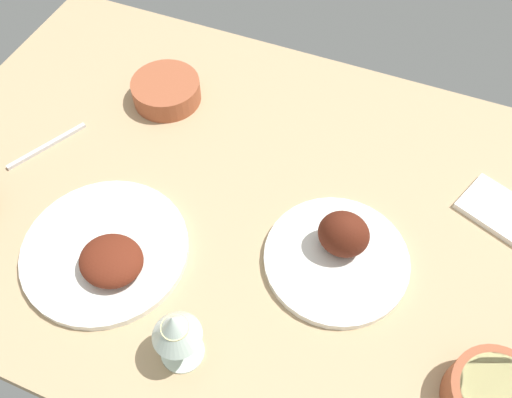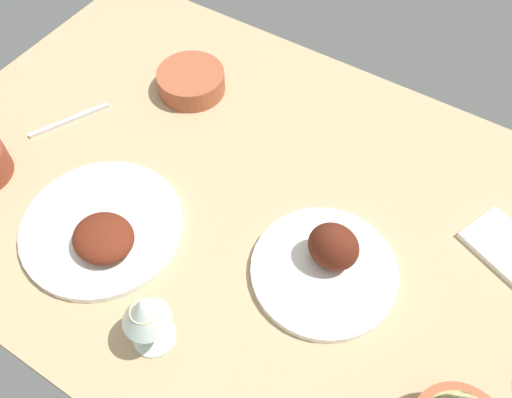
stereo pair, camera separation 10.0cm
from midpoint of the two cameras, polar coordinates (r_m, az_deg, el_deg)
dining_table at (r=102.97cm, az=-2.76°, el=-1.47°), size 140.00×90.00×4.00cm
plate_center_main at (r=93.50cm, az=5.84°, el=-5.70°), size 25.58×25.58×10.18cm
plate_near_viewer at (r=98.84cm, az=-18.45°, el=-5.69°), size 29.64×29.64×6.40cm
bowl_potatoes at (r=88.31cm, az=21.05°, el=-19.41°), size 14.03×14.03×5.96cm
bowl_pasta at (r=120.12cm, az=-11.98°, el=11.19°), size 14.78×14.78×4.88cm
wine_glass at (r=80.71cm, az=-12.08°, el=-13.77°), size 7.60×7.60×14.00cm
folded_napkin at (r=107.74cm, az=22.45°, el=-1.49°), size 17.48×14.89×1.20cm
fork_loose at (r=119.64cm, az=-23.68°, el=5.07°), size 8.61×16.26×0.80cm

